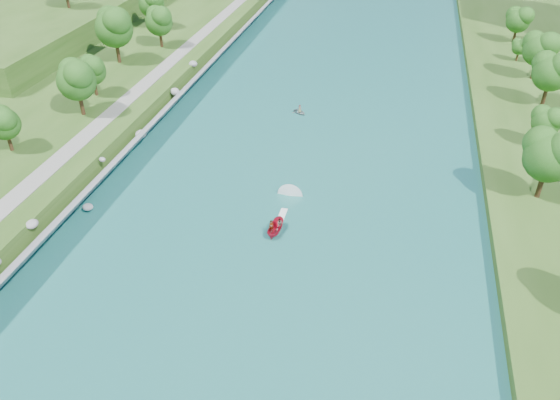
# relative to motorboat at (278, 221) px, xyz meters

# --- Properties ---
(ground) EXTENTS (260.00, 260.00, 0.00)m
(ground) POSITION_rel_motorboat_xyz_m (-0.87, -13.62, -0.75)
(ground) COLOR #2D5119
(ground) RESTS_ON ground
(river_water) EXTENTS (55.00, 240.00, 0.10)m
(river_water) POSITION_rel_motorboat_xyz_m (-0.87, 6.38, -0.70)
(river_water) COLOR #18575B
(river_water) RESTS_ON ground
(riprap_bank) EXTENTS (4.37, 236.00, 4.40)m
(riprap_bank) POSITION_rel_motorboat_xyz_m (-26.73, 5.59, 1.06)
(riprap_bank) COLOR slate
(riprap_bank) RESTS_ON ground
(riverside_path) EXTENTS (3.00, 200.00, 0.10)m
(riverside_path) POSITION_rel_motorboat_xyz_m (-33.37, 6.38, 2.80)
(riverside_path) COLOR gray
(riverside_path) RESTS_ON berm_west
(motorboat) EXTENTS (3.60, 18.86, 2.08)m
(motorboat) POSITION_rel_motorboat_xyz_m (0.00, 0.00, 0.00)
(motorboat) COLOR #AE0D24
(motorboat) RESTS_ON river_water
(raft) EXTENTS (3.41, 3.31, 1.61)m
(raft) POSITION_rel_motorboat_xyz_m (-4.03, 34.07, -0.29)
(raft) COLOR gray
(raft) RESTS_ON river_water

